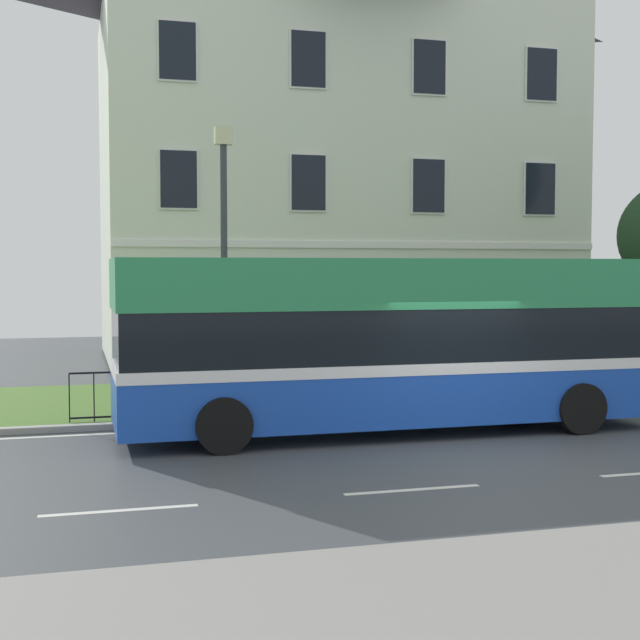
% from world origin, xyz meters
% --- Properties ---
extents(ground_plane, '(60.00, 56.00, 0.18)m').
position_xyz_m(ground_plane, '(0.00, 1.17, -0.01)').
color(ground_plane, '#42464B').
extents(georgian_townhouse, '(15.19, 9.39, 12.93)m').
position_xyz_m(georgian_townhouse, '(1.90, 16.31, 6.61)').
color(georgian_townhouse, silver).
rests_on(georgian_townhouse, ground_plane).
extents(iron_verge_railing, '(17.10, 0.04, 0.97)m').
position_xyz_m(iron_verge_railing, '(1.90, 4.40, 0.62)').
color(iron_verge_railing, black).
rests_on(iron_verge_railing, ground_plane).
extents(single_decker_bus, '(10.25, 2.75, 3.27)m').
position_xyz_m(single_decker_bus, '(-0.78, 2.51, 1.72)').
color(single_decker_bus, '#1A49B8').
rests_on(single_decker_bus, ground_plane).
extents(street_lamp_post, '(0.36, 0.24, 5.87)m').
position_xyz_m(street_lamp_post, '(-3.52, 4.99, 3.53)').
color(street_lamp_post, '#333338').
rests_on(street_lamp_post, ground_plane).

